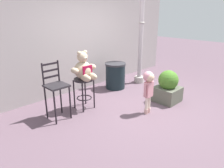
% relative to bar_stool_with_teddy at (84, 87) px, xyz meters
% --- Properties ---
extents(ground_plane, '(24.00, 24.00, 0.00)m').
position_rel_bar_stool_with_teddy_xyz_m(ground_plane, '(0.90, -0.93, -0.51)').
color(ground_plane, '#5F4A56').
extents(building_wall, '(7.02, 0.30, 3.71)m').
position_rel_bar_stool_with_teddy_xyz_m(building_wall, '(0.90, 1.21, 1.34)').
color(building_wall, '#9F9594').
rests_on(building_wall, ground_plane).
extents(bar_stool_with_teddy, '(0.42, 0.42, 0.70)m').
position_rel_bar_stool_with_teddy_xyz_m(bar_stool_with_teddy, '(0.00, 0.00, 0.00)').
color(bar_stool_with_teddy, black).
rests_on(bar_stool_with_teddy, ground_plane).
extents(teddy_bear, '(0.60, 0.54, 0.62)m').
position_rel_bar_stool_with_teddy_xyz_m(teddy_bear, '(-0.00, -0.03, 0.41)').
color(teddy_bear, tan).
rests_on(teddy_bear, bar_stool_with_teddy).
extents(child_walking, '(0.30, 0.24, 0.94)m').
position_rel_bar_stool_with_teddy_xyz_m(child_walking, '(0.80, -1.16, 0.17)').
color(child_walking, '#D0A198').
rests_on(child_walking, ground_plane).
extents(trash_bin, '(0.58, 0.58, 0.73)m').
position_rel_bar_stool_with_teddy_xyz_m(trash_bin, '(1.44, 0.42, -0.15)').
color(trash_bin, black).
rests_on(trash_bin, ground_plane).
extents(lamppost, '(0.30, 0.30, 3.08)m').
position_rel_bar_stool_with_teddy_xyz_m(lamppost, '(2.32, 0.25, 0.73)').
color(lamppost, '#ABA19B').
rests_on(lamppost, ground_plane).
extents(bar_chair_empty, '(0.41, 0.41, 1.17)m').
position_rel_bar_stool_with_teddy_xyz_m(bar_chair_empty, '(-0.68, 0.01, 0.15)').
color(bar_chair_empty, black).
rests_on(bar_chair_empty, ground_plane).
extents(planter_with_shrub, '(0.56, 0.56, 0.78)m').
position_rel_bar_stool_with_teddy_xyz_m(planter_with_shrub, '(1.66, -1.12, -0.16)').
color(planter_with_shrub, '#57594B').
rests_on(planter_with_shrub, ground_plane).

